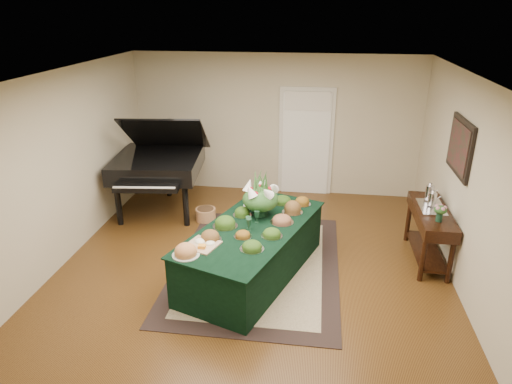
# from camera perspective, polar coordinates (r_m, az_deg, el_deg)

# --- Properties ---
(ground) EXTENTS (6.00, 6.00, 0.00)m
(ground) POSITION_cam_1_polar(r_m,az_deg,el_deg) (6.67, -0.37, -9.35)
(ground) COLOR #321C0B
(ground) RESTS_ON ground
(area_rug) EXTENTS (2.33, 3.26, 0.01)m
(area_rug) POSITION_cam_1_polar(r_m,az_deg,el_deg) (6.72, 0.18, -9.01)
(area_rug) COLOR black
(area_rug) RESTS_ON ground
(kitchen_doorway) EXTENTS (1.05, 0.07, 2.10)m
(kitchen_doorway) POSITION_cam_1_polar(r_m,az_deg,el_deg) (8.94, 6.25, 6.09)
(kitchen_doorway) COLOR beige
(kitchen_doorway) RESTS_ON ground
(buffet_table) EXTENTS (1.91, 2.70, 0.74)m
(buffet_table) POSITION_cam_1_polar(r_m,az_deg,el_deg) (6.32, -0.41, -7.34)
(buffet_table) COLOR black
(buffet_table) RESTS_ON ground
(food_platters) EXTENTS (1.60, 2.16, 0.14)m
(food_platters) POSITION_cam_1_polar(r_m,az_deg,el_deg) (6.25, -0.35, -3.39)
(food_platters) COLOR #B8C3B9
(food_platters) RESTS_ON buffet_table
(cutting_board) EXTENTS (0.47, 0.47, 0.10)m
(cutting_board) POSITION_cam_1_polar(r_m,az_deg,el_deg) (5.73, -6.65, -6.32)
(cutting_board) COLOR tan
(cutting_board) RESTS_ON buffet_table
(green_goblets) EXTENTS (0.16, 0.33, 0.18)m
(green_goblets) POSITION_cam_1_polar(r_m,az_deg,el_deg) (6.09, -0.58, -3.68)
(green_goblets) COLOR #153522
(green_goblets) RESTS_ON buffet_table
(floral_centerpiece) EXTENTS (0.53, 0.53, 0.53)m
(floral_centerpiece) POSITION_cam_1_polar(r_m,az_deg,el_deg) (6.36, 0.57, -0.36)
(floral_centerpiece) COLOR #153522
(floral_centerpiece) RESTS_ON buffet_table
(grand_piano) EXTENTS (1.71, 1.91, 1.80)m
(grand_piano) POSITION_cam_1_polar(r_m,az_deg,el_deg) (8.27, -12.12, 3.53)
(grand_piano) COLOR black
(grand_piano) RESTS_ON ground
(wicker_basket) EXTENTS (0.35, 0.35, 0.22)m
(wicker_basket) POSITION_cam_1_polar(r_m,az_deg,el_deg) (8.03, -6.30, -2.81)
(wicker_basket) COLOR #99663D
(wicker_basket) RESTS_ON ground
(mahogany_sideboard) EXTENTS (0.45, 1.38, 0.81)m
(mahogany_sideboard) POSITION_cam_1_polar(r_m,az_deg,el_deg) (7.01, 20.99, -3.44)
(mahogany_sideboard) COLOR black
(mahogany_sideboard) RESTS_ON ground
(tea_service) EXTENTS (0.34, 0.58, 0.30)m
(tea_service) POSITION_cam_1_polar(r_m,az_deg,el_deg) (7.06, 21.04, -0.61)
(tea_service) COLOR silver
(tea_service) RESTS_ON mahogany_sideboard
(pink_bouquet) EXTENTS (0.19, 0.19, 0.24)m
(pink_bouquet) POSITION_cam_1_polar(r_m,az_deg,el_deg) (6.55, 22.05, -2.14)
(pink_bouquet) COLOR #153522
(pink_bouquet) RESTS_ON mahogany_sideboard
(wall_painting) EXTENTS (0.05, 0.95, 0.75)m
(wall_painting) POSITION_cam_1_polar(r_m,az_deg,el_deg) (6.69, 24.15, 5.17)
(wall_painting) COLOR black
(wall_painting) RESTS_ON ground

